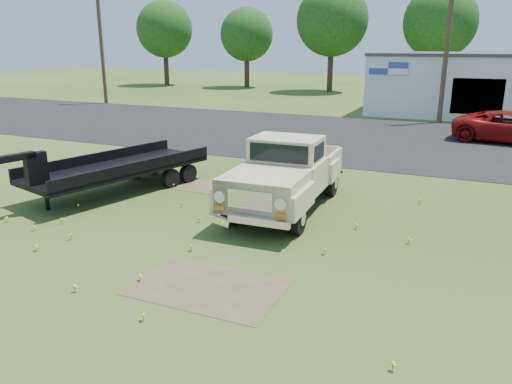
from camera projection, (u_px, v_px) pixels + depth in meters
ground at (214, 229)px, 13.35m from camera, size 140.00×140.00×0.00m
asphalt_lot at (349, 137)px, 26.50m from camera, size 90.00×14.00×0.02m
dirt_patch_a at (208, 287)px, 10.14m from camera, size 3.00×2.00×0.01m
dirt_patch_b at (211, 187)px, 17.19m from camera, size 2.20×1.60×0.01m
commercial_building at (479, 84)px, 34.08m from camera, size 14.20×8.20×4.15m
utility_pole_west at (102, 45)px, 39.83m from camera, size 1.60×0.30×9.00m
utility_pole_mid at (447, 46)px, 29.76m from camera, size 1.60×0.30×9.00m
treeline_a at (164, 29)px, 57.44m from camera, size 6.40×6.40×9.52m
treeline_b at (247, 35)px, 54.63m from camera, size 5.76×5.76×8.57m
treeline_c at (332, 20)px, 49.08m from camera, size 7.04×7.04×10.47m
treeline_d at (440, 22)px, 46.17m from camera, size 6.72×6.72×10.00m
vintage_pickup_truck at (286, 173)px, 14.65m from camera, size 2.55×6.10×2.18m
flatbed_trailer at (118, 164)px, 16.48m from camera, size 3.95×7.08×1.83m
red_pickup at (512, 128)px, 24.64m from camera, size 5.78×3.26×1.52m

